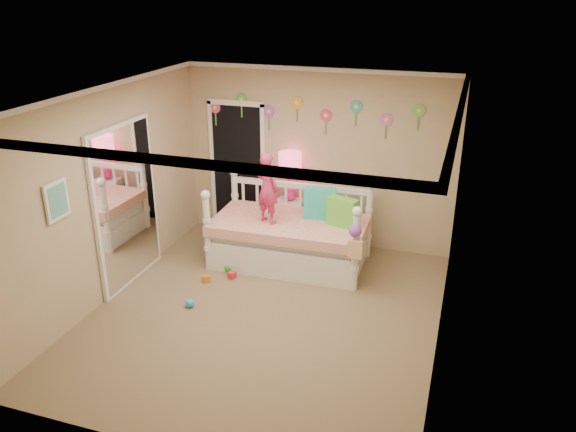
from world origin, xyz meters
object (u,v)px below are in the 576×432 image
(daybed, at_px, (290,224))
(table_lamp, at_px, (290,169))
(child, at_px, (267,188))
(nightstand, at_px, (290,221))

(daybed, bearing_deg, table_lamp, 106.56)
(daybed, bearing_deg, child, -150.42)
(child, distance_m, table_lamp, 0.83)
(daybed, relative_size, child, 2.20)
(table_lamp, bearing_deg, child, -93.23)
(daybed, distance_m, nightstand, 0.75)
(daybed, relative_size, table_lamp, 2.92)
(table_lamp, bearing_deg, nightstand, 0.00)
(child, relative_size, nightstand, 1.46)
(daybed, distance_m, table_lamp, 0.91)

